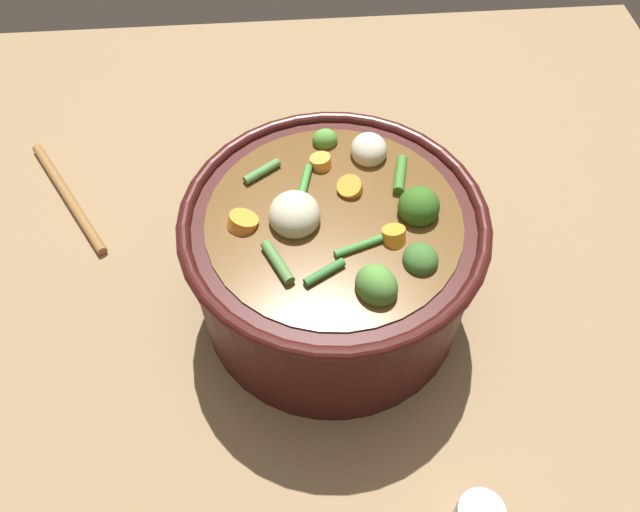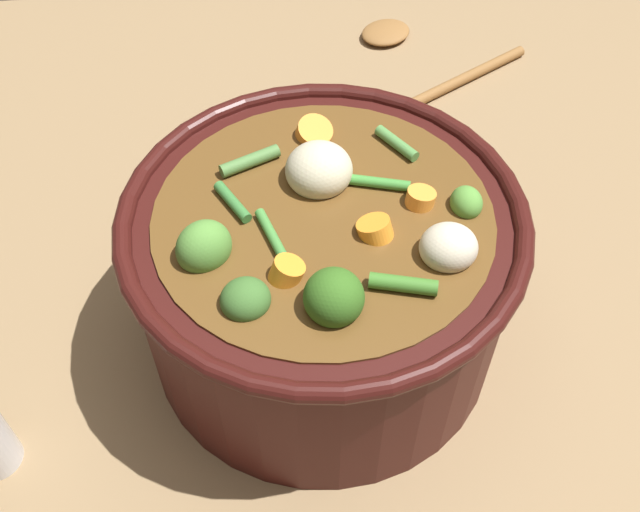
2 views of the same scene
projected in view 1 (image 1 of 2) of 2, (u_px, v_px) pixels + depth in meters
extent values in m
plane|color=#8C704C|center=(332.00, 300.00, 0.70)|extent=(1.10, 1.10, 0.00)
cylinder|color=#38110F|center=(333.00, 264.00, 0.64)|extent=(0.28, 0.28, 0.14)
torus|color=#38110F|center=(334.00, 220.00, 0.58)|extent=(0.30, 0.30, 0.01)
cylinder|color=brown|center=(333.00, 260.00, 0.63)|extent=(0.24, 0.24, 0.14)
ellipsoid|color=#3D6C2D|center=(420.00, 260.00, 0.55)|extent=(0.04, 0.04, 0.03)
ellipsoid|color=#548F3A|center=(376.00, 286.00, 0.53)|extent=(0.05, 0.05, 0.04)
ellipsoid|color=#35661F|center=(418.00, 204.00, 0.58)|extent=(0.05, 0.05, 0.04)
ellipsoid|color=#57963A|center=(327.00, 140.00, 0.63)|extent=(0.03, 0.03, 0.02)
cylinder|color=orange|center=(243.00, 223.00, 0.57)|extent=(0.04, 0.04, 0.02)
cylinder|color=orange|center=(321.00, 163.00, 0.62)|extent=(0.03, 0.03, 0.02)
cylinder|color=orange|center=(350.00, 188.00, 0.60)|extent=(0.04, 0.04, 0.02)
cylinder|color=orange|center=(394.00, 237.00, 0.56)|extent=(0.03, 0.03, 0.02)
ellipsoid|color=beige|center=(369.00, 150.00, 0.62)|extent=(0.04, 0.04, 0.03)
ellipsoid|color=beige|center=(295.00, 218.00, 0.57)|extent=(0.05, 0.05, 0.04)
cylinder|color=#45893B|center=(361.00, 245.00, 0.55)|extent=(0.02, 0.05, 0.01)
cylinder|color=#397937|center=(324.00, 272.00, 0.54)|extent=(0.03, 0.04, 0.01)
cylinder|color=#518140|center=(278.00, 262.00, 0.54)|extent=(0.05, 0.03, 0.01)
cylinder|color=#3F7B2A|center=(400.00, 174.00, 0.60)|extent=(0.05, 0.02, 0.01)
cylinder|color=#518C44|center=(262.00, 171.00, 0.61)|extent=(0.03, 0.04, 0.01)
cylinder|color=#419039|center=(304.00, 185.00, 0.60)|extent=(0.05, 0.02, 0.01)
cylinder|color=olive|center=(68.00, 196.00, 0.78)|extent=(0.19, 0.12, 0.01)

